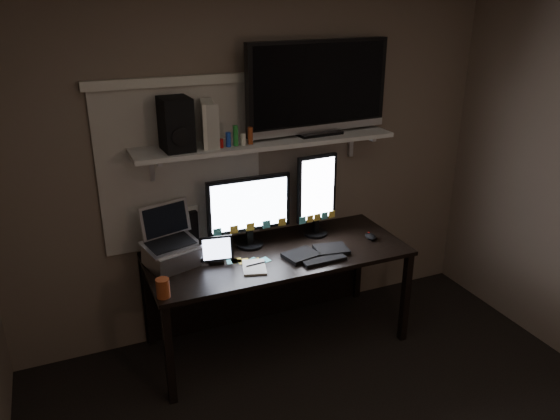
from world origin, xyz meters
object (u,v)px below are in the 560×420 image
desk (271,267)px  keyboard (316,253)px  mouse (371,237)px  speaker (176,124)px  laptop (170,239)px  tablet (216,250)px  game_console (208,124)px  cup (163,288)px  monitor_landscape (249,211)px  tv (318,88)px  monitor_portrait (317,195)px

desk → keyboard: size_ratio=3.88×
mouse → speaker: speaker is taller
mouse → speaker: 1.61m
keyboard → laptop: 0.99m
tablet → game_console: (0.04, 0.19, 0.80)m
keyboard → cup: (-1.08, -0.15, 0.04)m
monitor_landscape → tv: 0.97m
desk → monitor_landscape: (-0.14, 0.05, 0.44)m
cup → game_console: bearing=47.2°
monitor_portrait → cup: monitor_portrait is taller
monitor_portrait → tv: size_ratio=0.59×
laptop → tv: tv is taller
mouse → tablet: size_ratio=0.50×
laptop → game_console: bearing=4.3°
mouse → tv: (-0.32, 0.28, 1.05)m
monitor_portrait → game_console: game_console is taller
speaker → keyboard: bearing=-23.7°
mouse → desk: bearing=168.4°
keyboard → tv: (0.16, 0.35, 1.05)m
laptop → speaker: (0.11, 0.10, 0.72)m
mouse → game_console: size_ratio=0.38×
monitor_landscape → tablet: bearing=-150.8°
monitor_landscape → laptop: 0.58m
cup → laptop: bearing=69.8°
tv → laptop: bearing=-177.1°
tablet → speaker: (-0.17, 0.17, 0.82)m
desk → keyboard: keyboard is taller
desk → game_console: (-0.40, 0.08, 1.07)m
keyboard → speaker: 1.27m
tablet → cup: (-0.42, -0.30, -0.04)m
desk → laptop: laptop is taller
desk → tablet: size_ratio=8.24×
tablet → speaker: bearing=144.0°
monitor_portrait → cup: (-1.23, -0.45, -0.25)m
monitor_portrait → speaker: size_ratio=1.88×
monitor_landscape → mouse: (0.85, -0.24, -0.24)m
desk → game_console: bearing=168.4°
monitor_landscape → tv: size_ratio=0.56×
tablet → keyboard: bearing=-3.5°
monitor_landscape → game_console: 0.68m
desk → monitor_portrait: 0.62m
monitor_portrait → game_console: size_ratio=2.16×
tablet → tv: size_ratio=0.21×
game_console → tablet: bearing=-89.5°
desk → monitor_portrait: monitor_portrait is taller
game_console → speaker: (-0.21, -0.02, 0.02)m
monitor_landscape → tv: bearing=5.0°
laptop → game_console: size_ratio=1.36×
monitor_landscape → mouse: bearing=-15.2°
desk → mouse: mouse is taller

